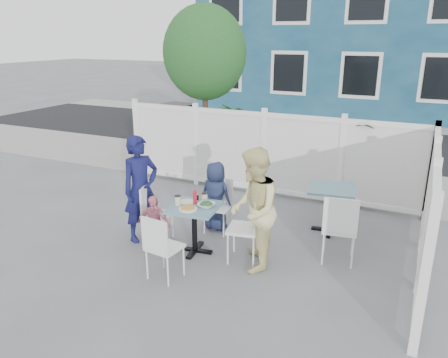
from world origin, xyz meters
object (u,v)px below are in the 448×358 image
at_px(boy, 216,196).
at_px(main_table, 194,217).
at_px(utility_cabinet, 180,132).
at_px(chair_near, 161,244).
at_px(man, 141,189).
at_px(chair_back, 219,201).
at_px(chair_right, 250,223).
at_px(woman, 253,210).
at_px(chair_left, 153,210).
at_px(toddler, 154,224).
at_px(spare_table, 332,197).

bearing_deg(boy, main_table, 101.49).
height_order(utility_cabinet, main_table, utility_cabinet).
bearing_deg(chair_near, man, 142.62).
xyz_separation_m(chair_back, boy, (-0.07, 0.02, 0.07)).
relative_size(chair_right, boy, 0.86).
xyz_separation_m(chair_right, man, (-1.71, -0.06, 0.25)).
distance_m(chair_back, boy, 0.10).
height_order(chair_right, boy, boy).
distance_m(man, woman, 1.82).
distance_m(chair_right, chair_back, 1.09).
bearing_deg(chair_left, chair_near, 22.90).
bearing_deg(utility_cabinet, chair_back, -44.25).
xyz_separation_m(woman, toddler, (-1.42, -0.19, -0.39)).
xyz_separation_m(spare_table, woman, (-0.69, -1.55, 0.25)).
xyz_separation_m(utility_cabinet, boy, (2.68, -3.41, -0.10)).
xyz_separation_m(chair_left, chair_near, (0.70, -0.87, -0.01)).
relative_size(main_table, boy, 0.67).
bearing_deg(chair_right, man, 81.01).
bearing_deg(main_table, boy, 95.20).
height_order(woman, toddler, woman).
relative_size(utility_cabinet, man, 0.82).
height_order(chair_left, boy, boy).
bearing_deg(chair_right, main_table, 85.80).
relative_size(chair_left, man, 0.55).
relative_size(chair_near, man, 0.54).
height_order(main_table, spare_table, spare_table).
xyz_separation_m(chair_near, toddler, (-0.51, 0.61, -0.08)).
height_order(utility_cabinet, toddler, utility_cabinet).
distance_m(spare_table, chair_near, 2.84).
height_order(utility_cabinet, chair_back, utility_cabinet).
bearing_deg(toddler, boy, 61.65).
bearing_deg(woman, boy, -150.76).
relative_size(chair_back, boy, 0.76).
xyz_separation_m(main_table, chair_near, (-0.01, -0.85, -0.03)).
bearing_deg(chair_right, utility_cabinet, 29.72).
height_order(chair_near, woman, woman).
bearing_deg(utility_cabinet, main_table, -50.03).
distance_m(chair_left, chair_back, 1.06).
xyz_separation_m(spare_table, chair_right, (-0.80, -1.40, -0.01)).
distance_m(main_table, boy, 0.84).
height_order(utility_cabinet, boy, utility_cabinet).
distance_m(chair_right, chair_near, 1.24).
relative_size(chair_back, toddler, 0.98).
bearing_deg(chair_left, main_table, 72.00).
height_order(man, boy, man).
bearing_deg(chair_back, main_table, 87.30).
bearing_deg(utility_cabinet, spare_table, -25.27).
relative_size(utility_cabinet, chair_right, 1.37).
relative_size(spare_table, woman, 0.48).
bearing_deg(chair_left, chair_right, 76.62).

